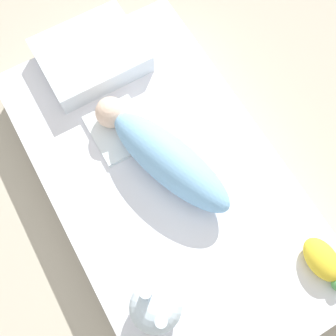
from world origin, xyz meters
The scene contains 7 objects.
ground_plane centered at (0.00, 0.00, 0.00)m, with size 12.00×12.00×0.00m, color #B2A893.
bed_mattress centered at (0.00, 0.00, 0.09)m, with size 1.41×0.80×0.18m.
burp_cloth centered at (-0.24, -0.06, 0.19)m, with size 0.23×0.20×0.02m.
swaddled_baby centered at (-0.04, 0.02, 0.26)m, with size 0.60×0.31×0.16m.
pillow centered at (-0.56, -0.01, 0.23)m, with size 0.32×0.39×0.09m.
bunny_plush centered at (0.37, -0.25, 0.32)m, with size 0.16×0.16×0.32m.
turtle_plush centered at (0.52, 0.29, 0.22)m, with size 0.19×0.10×0.08m.
Camera 1 is at (0.39, -0.21, 1.53)m, focal length 42.00 mm.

